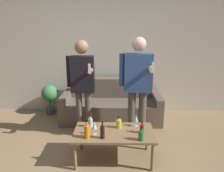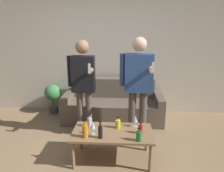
{
  "view_description": "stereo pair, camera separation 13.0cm",
  "coord_description": "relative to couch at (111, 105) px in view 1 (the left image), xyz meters",
  "views": [
    {
      "loc": [
        0.38,
        -2.37,
        1.83
      ],
      "look_at": [
        0.32,
        0.86,
        0.95
      ],
      "focal_mm": 35.0,
      "sensor_mm": 36.0,
      "label": 1
    },
    {
      "loc": [
        0.51,
        -2.36,
        1.83
      ],
      "look_at": [
        0.32,
        0.86,
        0.95
      ],
      "focal_mm": 35.0,
      "sensor_mm": 36.0,
      "label": 2
    }
  ],
  "objects": [
    {
      "name": "coffee_table",
      "position": [
        0.07,
        -1.43,
        0.1
      ],
      "size": [
        1.11,
        0.61,
        0.43
      ],
      "color": "#8E6B47",
      "rests_on": "ground_plane"
    },
    {
      "name": "bottle_yellow",
      "position": [
        0.42,
        -1.65,
        0.21
      ],
      "size": [
        0.07,
        0.07,
        0.17
      ],
      "color": "#23752D",
      "rests_on": "coffee_table"
    },
    {
      "name": "bottle_clear",
      "position": [
        0.45,
        -1.45,
        0.21
      ],
      "size": [
        0.06,
        0.06,
        0.16
      ],
      "color": "#B21E1E",
      "rests_on": "coffee_table"
    },
    {
      "name": "potted_plant",
      "position": [
        -1.32,
        0.22,
        0.14
      ],
      "size": [
        0.34,
        0.34,
        0.64
      ],
      "color": "#4C4C51",
      "rests_on": "ground_plane"
    },
    {
      "name": "person_standing_right",
      "position": [
        0.44,
        -0.76,
        0.7
      ],
      "size": [
        0.53,
        0.44,
        1.68
      ],
      "color": "brown",
      "rests_on": "ground_plane"
    },
    {
      "name": "wine_glass_far",
      "position": [
        -0.19,
        -1.51,
        0.27
      ],
      "size": [
        0.07,
        0.07,
        0.19
      ],
      "color": "silver",
      "rests_on": "coffee_table"
    },
    {
      "name": "person_standing_left",
      "position": [
        -0.45,
        -0.74,
        0.69
      ],
      "size": [
        0.45,
        0.41,
        1.63
      ],
      "color": "brown",
      "rests_on": "ground_plane"
    },
    {
      "name": "wall_back",
      "position": [
        -0.29,
        0.47,
        1.07
      ],
      "size": [
        8.0,
        0.06,
        2.7
      ],
      "color": "beige",
      "rests_on": "ground_plane"
    },
    {
      "name": "bottle_dark",
      "position": [
        -0.27,
        -1.28,
        0.21
      ],
      "size": [
        0.06,
        0.06,
        0.18
      ],
      "color": "silver",
      "rests_on": "coffee_table"
    },
    {
      "name": "bottle_green",
      "position": [
        0.14,
        -1.31,
        0.21
      ],
      "size": [
        0.07,
        0.07,
        0.17
      ],
      "color": "yellow",
      "rests_on": "coffee_table"
    },
    {
      "name": "wine_glass_near",
      "position": [
        0.39,
        -1.25,
        0.26
      ],
      "size": [
        0.07,
        0.07,
        0.17
      ],
      "color": "silver",
      "rests_on": "coffee_table"
    },
    {
      "name": "couch",
      "position": [
        0.0,
        0.0,
        0.0
      ],
      "size": [
        1.95,
        0.81,
        0.8
      ],
      "color": "#6B5B4C",
      "rests_on": "ground_plane"
    },
    {
      "name": "bottle_orange",
      "position": [
        -0.08,
        -1.61,
        0.24
      ],
      "size": [
        0.06,
        0.06,
        0.24
      ],
      "color": "black",
      "rests_on": "coffee_table"
    },
    {
      "name": "bottle_red",
      "position": [
        -0.28,
        -1.6,
        0.24
      ],
      "size": [
        0.07,
        0.07,
        0.24
      ],
      "color": "orange",
      "rests_on": "coffee_table"
    }
  ]
}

